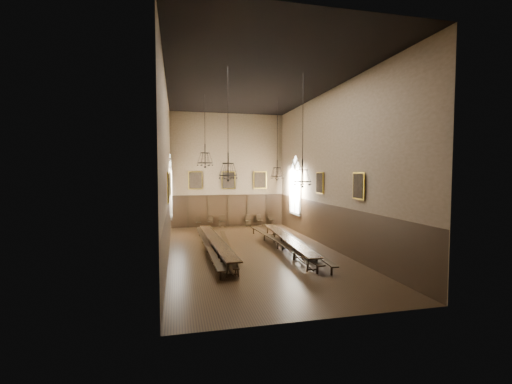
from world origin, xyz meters
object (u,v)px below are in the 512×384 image
object	(u,v)px
bench_right_inner	(278,244)
chandelier_back_left	(205,158)
chair_6	(260,222)
bench_left_outer	(207,247)
table_left	(216,246)
bench_left_inner	(228,248)
bench_right_outer	(299,244)
chair_1	(199,225)
chandelier_back_right	(277,171)
chair_7	(271,222)
chandelier_front_left	(228,168)
chair_5	(248,223)
chair_3	(222,224)
chandelier_front_right	(302,174)
table_right	(287,244)
chair_2	(210,224)

from	to	relation	value
bench_right_inner	chandelier_back_left	world-z (taller)	chandelier_back_left
chair_6	bench_right_inner	bearing A→B (deg)	-107.56
bench_left_outer	bench_right_inner	bearing A→B (deg)	-1.18
table_left	bench_right_inner	bearing A→B (deg)	3.26
bench_left_inner	bench_right_outer	bearing A→B (deg)	-0.23
bench_left_inner	chair_1	distance (m)	8.68
bench_left_outer	chair_1	size ratio (longest dim) A/B	11.66
table_left	chandelier_back_right	bearing A→B (deg)	32.12
bench_left_outer	chandelier_back_left	size ratio (longest dim) A/B	2.49
bench_right_outer	chair_7	bearing A→B (deg)	84.67
table_left	chandelier_front_left	distance (m)	5.12
chandelier_back_left	table_left	bearing A→B (deg)	-83.55
bench_left_inner	chair_6	xyz separation A→B (m)	(3.88, 8.67, 0.02)
bench_left_outer	bench_left_inner	size ratio (longest dim) A/B	1.18
chandelier_back_right	table_left	bearing A→B (deg)	-147.88
chair_5	chair_6	xyz separation A→B (m)	(0.95, 0.02, 0.00)
chair_5	chair_3	bearing A→B (deg)	-178.96
bench_right_outer	chair_6	bearing A→B (deg)	91.01
bench_left_inner	chair_6	bearing A→B (deg)	65.87
chair_5	chandelier_front_right	world-z (taller)	chandelier_front_right
table_right	chandelier_back_left	distance (m)	7.04
chair_6	chair_7	world-z (taller)	chair_7
bench_right_inner	chandelier_back_left	size ratio (longest dim) A/B	2.52
chair_6	chandelier_back_left	size ratio (longest dim) A/B	0.22
chandelier_back_left	chair_2	bearing A→B (deg)	81.90
table_left	bench_left_inner	size ratio (longest dim) A/B	1.08
bench_right_inner	chair_3	xyz separation A→B (m)	(-2.07, 8.30, -0.02)
chair_7	chandelier_back_left	bearing A→B (deg)	-137.13
chair_2	chandelier_back_right	size ratio (longest dim) A/B	0.18
chandelier_front_right	chandelier_back_left	bearing A→B (deg)	127.19
chandelier_back_left	chair_3	bearing A→B (deg)	73.10
bench_right_inner	chair_6	distance (m)	8.44
table_right	chair_7	size ratio (longest dim) A/B	9.60
bench_left_outer	chair_6	bearing A→B (deg)	59.24
chandelier_back_right	chair_1	bearing A→B (deg)	127.94
table_left	chair_6	xyz separation A→B (m)	(4.51, 8.58, -0.10)
table_left	chair_7	bearing A→B (deg)	57.31
chair_2	chandelier_front_left	xyz separation A→B (m)	(-0.29, -11.60, 4.28)
table_left	bench_right_outer	xyz separation A→B (m)	(4.66, -0.11, -0.07)
chair_1	chair_5	world-z (taller)	chair_5
bench_left_outer	bench_left_inner	bearing A→B (deg)	-19.49
chandelier_back_left	bench_left_inner	bearing A→B (deg)	-71.66
chair_7	chair_1	bearing A→B (deg)	177.61
chair_5	chair_7	xyz separation A→B (m)	(1.91, -0.05, 0.02)
table_right	chair_5	distance (m)	8.76
table_right	chandelier_back_left	xyz separation A→B (m)	(-4.24, 2.90, 4.81)
chair_6	chair_1	bearing A→B (deg)	169.75
chandelier_front_left	chandelier_front_right	bearing A→B (deg)	3.17
chair_2	chair_5	distance (m)	3.02
chair_3	chandelier_front_left	xyz separation A→B (m)	(-1.20, -11.46, 4.26)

